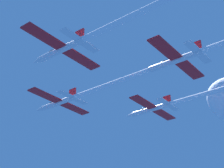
{
  "coord_description": "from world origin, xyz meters",
  "views": [
    {
      "loc": [
        -44.75,
        -48.51,
        -29.44
      ],
      "look_at": [
        -0.01,
        -13.76,
        -0.08
      ],
      "focal_mm": 55.64,
      "sensor_mm": 36.0,
      "label": 1
    }
  ],
  "objects": [
    {
      "name": "jet_right_wing",
      "position": [
        14.48,
        -26.28,
        -0.04
      ],
      "size": [
        15.4,
        46.79,
        2.55
      ],
      "color": "white"
    },
    {
      "name": "jet_lead",
      "position": [
        -0.52,
        -12.65,
        -0.32
      ],
      "size": [
        15.4,
        45.25,
        2.55
      ],
      "color": "white"
    },
    {
      "name": "jet_left_wing",
      "position": [
        -13.42,
        -27.24,
        0.44
      ],
      "size": [
        15.4,
        47.18,
        2.55
      ],
      "color": "white"
    }
  ]
}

